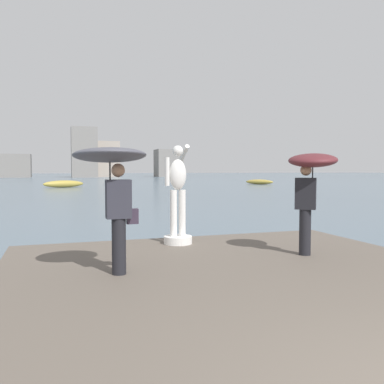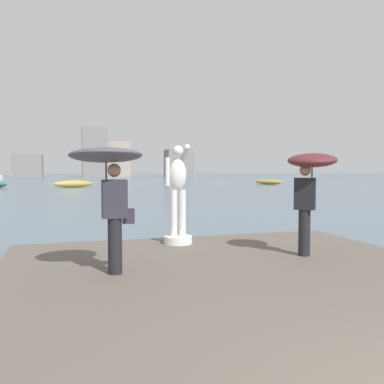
{
  "view_description": "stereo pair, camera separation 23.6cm",
  "coord_description": "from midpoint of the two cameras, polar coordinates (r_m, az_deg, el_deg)",
  "views": [
    {
      "loc": [
        -2.76,
        -1.49,
        2.03
      ],
      "look_at": [
        0.0,
        6.9,
        1.55
      ],
      "focal_mm": 38.18,
      "sensor_mm": 36.0,
      "label": 1
    },
    {
      "loc": [
        -2.54,
        -1.56,
        2.03
      ],
      "look_at": [
        0.0,
        6.9,
        1.55
      ],
      "focal_mm": 38.18,
      "sensor_mm": 36.0,
      "label": 2
    }
  ],
  "objects": [
    {
      "name": "ground_plane",
      "position": [
        41.66,
        -14.56,
        0.24
      ],
      "size": [
        400.0,
        400.0,
        0.0
      ],
      "primitive_type": "plane",
      "color": "slate"
    },
    {
      "name": "pier",
      "position": [
        5.13,
        15.05,
        -17.91
      ],
      "size": [
        7.56,
        10.94,
        0.4
      ],
      "primitive_type": "cube",
      "color": "#60564C",
      "rests_on": "ground"
    },
    {
      "name": "statue_white_figure",
      "position": [
        8.99,
        -2.76,
        -1.4
      ],
      "size": [
        0.62,
        0.87,
        2.2
      ],
      "color": "white",
      "rests_on": "pier"
    },
    {
      "name": "onlooker_left",
      "position": [
        6.45,
        -12.06,
        2.56
      ],
      "size": [
        1.15,
        1.16,
        2.0
      ],
      "color": "black",
      "rests_on": "pier"
    },
    {
      "name": "onlooker_right",
      "position": [
        8.04,
        15.4,
        2.18
      ],
      "size": [
        1.29,
        1.3,
        1.99
      ],
      "color": "black",
      "rests_on": "pier"
    },
    {
      "name": "boat_near",
      "position": [
        48.87,
        -17.63,
        1.08
      ],
      "size": [
        4.74,
        2.54,
        0.81
      ],
      "color": "#B2993D",
      "rests_on": "ground"
    },
    {
      "name": "boat_far",
      "position": [
        57.45,
        9.27,
        1.4
      ],
      "size": [
        3.22,
        3.98,
        0.67
      ],
      "color": "#B2993D",
      "rests_on": "ground"
    },
    {
      "name": "distant_skyline",
      "position": [
        115.64,
        -16.19,
        4.29
      ],
      "size": [
        66.54,
        12.23,
        13.2
      ],
      "color": "gray",
      "rests_on": "ground"
    }
  ]
}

